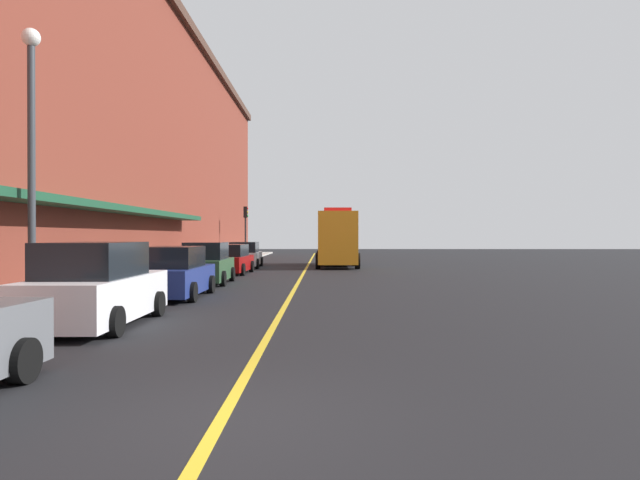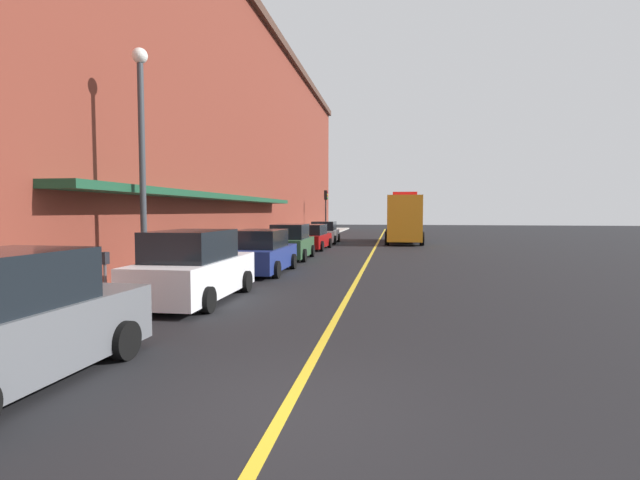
% 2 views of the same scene
% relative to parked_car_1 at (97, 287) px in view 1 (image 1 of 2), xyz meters
% --- Properties ---
extents(ground_plane, '(112.00, 112.00, 0.00)m').
position_rel_parked_car_1_xyz_m(ground_plane, '(4.05, 18.51, -0.89)').
color(ground_plane, black).
extents(sidewalk_left, '(2.40, 70.00, 0.15)m').
position_rel_parked_car_1_xyz_m(sidewalk_left, '(-2.15, 18.51, -0.81)').
color(sidewalk_left, '#ADA8A0').
rests_on(sidewalk_left, ground).
extents(lane_center_stripe, '(0.16, 70.00, 0.01)m').
position_rel_parked_car_1_xyz_m(lane_center_stripe, '(4.05, 18.51, -0.88)').
color(lane_center_stripe, gold).
rests_on(lane_center_stripe, ground).
extents(brick_building_left, '(14.45, 64.00, 15.50)m').
position_rel_parked_car_1_xyz_m(brick_building_left, '(-9.99, 17.50, 6.87)').
color(brick_building_left, maroon).
rests_on(brick_building_left, ground).
extents(parked_car_1, '(2.14, 4.81, 1.92)m').
position_rel_parked_car_1_xyz_m(parked_car_1, '(0.00, 0.00, 0.00)').
color(parked_car_1, silver).
rests_on(parked_car_1, ground).
extents(parked_car_2, '(2.11, 4.51, 1.71)m').
position_rel_parked_car_1_xyz_m(parked_car_2, '(0.17, 5.85, -0.09)').
color(parked_car_2, navy).
rests_on(parked_car_2, ground).
extents(parked_car_3, '(2.05, 4.26, 1.78)m').
position_rel_parked_car_1_xyz_m(parked_car_3, '(0.15, 11.22, -0.06)').
color(parked_car_3, '#2D5133').
rests_on(parked_car_3, ground).
extents(parked_car_4, '(2.06, 4.77, 1.60)m').
position_rel_parked_car_1_xyz_m(parked_car_4, '(0.14, 17.47, -0.13)').
color(parked_car_4, maroon).
rests_on(parked_car_4, ground).
extents(parked_car_5, '(2.15, 4.68, 1.67)m').
position_rel_parked_car_1_xyz_m(parked_car_5, '(0.01, 23.64, -0.10)').
color(parked_car_5, silver).
rests_on(parked_car_5, ground).
extents(utility_truck, '(2.78, 8.53, 3.81)m').
position_rel_parked_car_1_xyz_m(utility_truck, '(6.04, 24.98, 0.92)').
color(utility_truck, orange).
rests_on(utility_truck, ground).
extents(parking_meter_0, '(0.14, 0.18, 1.33)m').
position_rel_parked_car_1_xyz_m(parking_meter_0, '(-1.30, 4.47, 0.17)').
color(parking_meter_0, '#4C4C51').
rests_on(parking_meter_0, sidewalk_left).
extents(parking_meter_1, '(0.14, 0.18, 1.33)m').
position_rel_parked_car_1_xyz_m(parking_meter_1, '(-1.30, 15.84, 0.17)').
color(parking_meter_1, '#4C4C51').
rests_on(parking_meter_1, sidewalk_left).
extents(street_lamp_left, '(0.44, 0.44, 6.94)m').
position_rel_parked_car_1_xyz_m(street_lamp_left, '(-1.90, 0.80, 3.51)').
color(street_lamp_left, '#33383D').
rests_on(street_lamp_left, sidewalk_left).
extents(traffic_light_near, '(0.38, 0.36, 4.30)m').
position_rel_parked_car_1_xyz_m(traffic_light_near, '(-1.24, 32.82, 2.27)').
color(traffic_light_near, '#232326').
rests_on(traffic_light_near, sidewalk_left).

